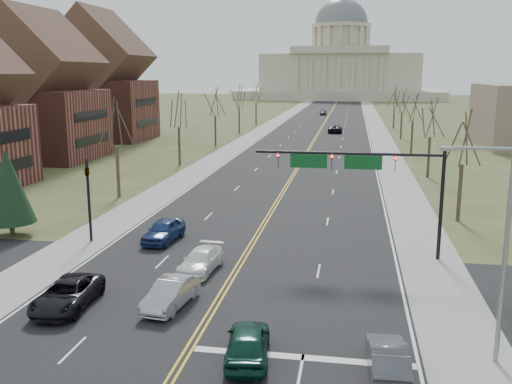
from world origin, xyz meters
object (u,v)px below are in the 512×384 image
(car_sb_inner_second, at_px, (201,261))
(car_far_nb, at_px, (335,129))
(car_far_sb, at_px, (323,112))
(signal_left, at_px, (88,191))
(car_sb_outer_second, at_px, (164,230))
(car_nb_inner_lead, at_px, (248,343))
(street_light, at_px, (499,242))
(car_sb_outer_lead, at_px, (67,294))
(car_nb_outer_lead, at_px, (387,358))
(car_sb_inner_lead, at_px, (171,294))
(signal_mast, at_px, (362,170))

(car_sb_inner_second, height_order, car_far_nb, car_far_nb)
(car_far_nb, bearing_deg, car_far_sb, -83.38)
(signal_left, relative_size, car_sb_outer_second, 1.28)
(car_far_nb, bearing_deg, car_nb_inner_lead, 90.39)
(street_light, distance_m, car_sb_outer_lead, 20.80)
(car_nb_outer_lead, height_order, car_sb_inner_lead, car_sb_inner_lead)
(car_sb_outer_lead, height_order, car_far_nb, car_far_nb)
(car_sb_inner_second, bearing_deg, car_nb_inner_lead, -59.98)
(signal_mast, relative_size, car_sb_outer_lead, 2.33)
(car_sb_outer_second, distance_m, car_far_sb, 126.48)
(signal_mast, relative_size, car_nb_outer_lead, 2.85)
(car_nb_outer_lead, distance_m, car_sb_outer_lead, 16.40)
(car_sb_inner_lead, bearing_deg, car_nb_inner_lead, -36.55)
(car_nb_outer_lead, bearing_deg, car_sb_outer_second, -50.50)
(car_far_nb, bearing_deg, signal_left, 80.15)
(car_sb_outer_second, relative_size, car_far_nb, 0.81)
(car_nb_inner_lead, distance_m, car_sb_outer_second, 18.35)
(car_nb_outer_lead, relative_size, car_far_sb, 0.90)
(car_far_nb, height_order, car_far_sb, car_far_sb)
(car_nb_outer_lead, bearing_deg, car_nb_inner_lead, -5.47)
(car_sb_outer_second, bearing_deg, car_sb_inner_second, -47.73)
(car_nb_inner_lead, distance_m, car_sb_inner_second, 11.35)
(street_light, height_order, car_nb_inner_lead, street_light)
(car_far_sb, bearing_deg, signal_mast, -88.66)
(car_nb_inner_lead, bearing_deg, car_sb_inner_second, -71.48)
(signal_mast, xyz_separation_m, car_far_sb, (-9.09, 127.31, -4.95))
(street_light, distance_m, car_sb_inner_lead, 15.95)
(signal_mast, xyz_separation_m, signal_left, (-18.95, 0.00, -2.05))
(car_nb_outer_lead, height_order, car_far_sb, car_far_sb)
(signal_left, xyz_separation_m, car_sb_inner_lead, (9.28, -10.26, -2.98))
(car_far_nb, bearing_deg, car_sb_outer_lead, 83.97)
(car_far_nb, xyz_separation_m, car_far_sb, (-4.95, 48.19, 0.00))
(signal_left, xyz_separation_m, car_nb_inner_lead, (14.21, -15.04, -2.94))
(street_light, bearing_deg, signal_left, 150.88)
(car_sb_outer_second, bearing_deg, car_far_nb, 88.40)
(car_nb_inner_lead, bearing_deg, car_sb_outer_second, -66.98)
(car_sb_inner_lead, xyz_separation_m, car_far_sb, (0.57, 137.57, 0.09))
(car_sb_outer_second, height_order, car_far_nb, car_far_nb)
(signal_mast, height_order, car_far_nb, signal_mast)
(car_sb_inner_lead, height_order, car_sb_outer_lead, car_sb_outer_lead)
(car_sb_outer_second, bearing_deg, car_nb_inner_lead, -54.95)
(signal_mast, distance_m, car_sb_inner_second, 11.82)
(car_sb_inner_second, relative_size, car_far_nb, 0.79)
(street_light, relative_size, car_sb_outer_lead, 1.75)
(car_nb_outer_lead, xyz_separation_m, car_sb_outer_second, (-14.80, 16.21, 0.10))
(car_nb_inner_lead, relative_size, car_nb_outer_lead, 1.05)
(car_nb_outer_lead, distance_m, car_far_sb, 142.96)
(car_sb_inner_lead, bearing_deg, signal_mast, 54.25)
(car_sb_inner_second, distance_m, car_sb_outer_second, 7.10)
(car_sb_inner_lead, relative_size, car_far_sb, 0.92)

